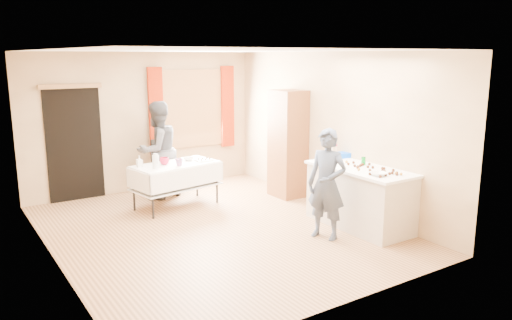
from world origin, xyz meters
TOP-DOWN VIEW (x-y plane):
  - floor at (0.00, 0.00)m, footprint 4.50×5.50m
  - ceiling at (0.00, 0.00)m, footprint 4.50×5.50m
  - wall_back at (0.00, 2.76)m, footprint 4.50×0.02m
  - wall_front at (0.00, -2.76)m, footprint 4.50×0.02m
  - wall_left at (-2.26, 0.00)m, footprint 0.02×5.50m
  - wall_right at (2.26, 0.00)m, footprint 0.02×5.50m
  - window_frame at (1.00, 2.72)m, footprint 1.32×0.06m
  - window_pane at (1.00, 2.71)m, footprint 1.20×0.02m
  - curtain_left at (0.22, 2.67)m, footprint 0.28×0.06m
  - curtain_right at (1.78, 2.67)m, footprint 0.28×0.06m
  - doorway at (-1.30, 2.73)m, footprint 0.95×0.04m
  - door_lintel at (-1.30, 2.70)m, footprint 1.05×0.06m
  - cabinet at (1.99, 0.87)m, footprint 0.50×0.60m
  - counter at (1.89, -1.07)m, footprint 0.80×1.68m
  - party_table at (-0.00, 1.36)m, footprint 1.55×0.98m
  - chair at (0.23, 2.31)m, footprint 0.50×0.50m
  - girl at (1.14, -1.17)m, footprint 0.84×0.78m
  - woman at (-0.04, 2.03)m, footprint 1.24×1.16m
  - soda_can at (2.04, -0.96)m, footprint 0.09×0.09m
  - mixing_bowl at (1.71, -1.59)m, footprint 0.26×0.26m
  - foam_block at (1.86, -0.50)m, footprint 0.15×0.11m
  - blue_basket at (2.14, -0.36)m, footprint 0.33×0.25m
  - pitcher at (-0.42, 1.19)m, footprint 0.11×0.11m
  - cup_red at (-0.19, 1.39)m, footprint 0.18×0.18m
  - cup_rainbow at (-0.02, 1.17)m, footprint 0.19×0.19m
  - small_bowl at (0.30, 1.48)m, footprint 0.23×0.23m
  - pastry_tray at (0.51, 1.30)m, footprint 0.29×0.21m
  - bottle at (-0.60, 1.45)m, footprint 0.09×0.09m
  - cake_balls at (1.87, -1.29)m, footprint 0.50×1.05m

SIDE VIEW (x-z plane):
  - floor at x=0.00m, z-range -0.02..0.00m
  - chair at x=0.23m, z-range -0.20..0.80m
  - party_table at x=0.00m, z-range 0.07..0.82m
  - counter at x=1.89m, z-range 0.00..0.91m
  - pastry_tray at x=0.51m, z-range 0.75..0.77m
  - small_bowl at x=0.30m, z-range 0.75..0.80m
  - girl at x=1.14m, z-range 0.00..1.56m
  - cup_rainbow at x=-0.02m, z-range 0.75..0.87m
  - cup_red at x=-0.19m, z-range 0.75..0.87m
  - bottle at x=-0.60m, z-range 0.75..0.94m
  - pitcher at x=-0.42m, z-range 0.75..0.97m
  - woman at x=-0.04m, z-range 0.00..1.75m
  - cake_balls at x=1.87m, z-range 0.91..0.95m
  - mixing_bowl at x=1.71m, z-range 0.91..0.96m
  - foam_block at x=1.86m, z-range 0.91..0.99m
  - blue_basket at x=2.14m, z-range 0.91..0.99m
  - cabinet at x=1.99m, z-range 0.00..1.93m
  - soda_can at x=2.04m, z-range 0.91..1.03m
  - doorway at x=-1.30m, z-range 0.00..2.00m
  - wall_back at x=0.00m, z-range 0.00..2.60m
  - wall_front at x=0.00m, z-range 0.00..2.60m
  - wall_left at x=-2.26m, z-range 0.00..2.60m
  - wall_right at x=2.26m, z-range 0.00..2.60m
  - window_frame at x=1.00m, z-range 0.74..2.26m
  - window_pane at x=1.00m, z-range 0.80..2.20m
  - curtain_left at x=0.22m, z-range 0.67..2.33m
  - curtain_right at x=1.78m, z-range 0.67..2.33m
  - door_lintel at x=-1.30m, z-range 1.98..2.06m
  - ceiling at x=0.00m, z-range 2.60..2.62m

